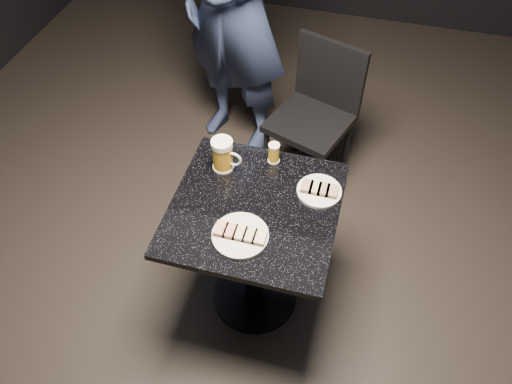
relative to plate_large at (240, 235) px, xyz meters
The scene contains 10 objects.
floor 0.77m from the plate_large, 84.96° to the left, with size 6.00×6.00×0.00m, color black.
plate_large is the anchor object (origin of this frame).
plate_small 0.41m from the plate_large, 50.31° to the left, with size 0.19×0.19×0.01m, color silver.
patron 1.44m from the plate_large, 107.18° to the left, with size 0.72×0.47×1.96m, color navy.
table 0.30m from the plate_large, 84.96° to the left, with size 0.70×0.70×0.75m.
beer_mug 0.40m from the plate_large, 117.17° to the left, with size 0.14×0.10×0.16m.
beer_tumbler 0.45m from the plate_large, 86.70° to the left, with size 0.06×0.06×0.10m.
chair 1.20m from the plate_large, 84.39° to the left, with size 0.54×0.54×0.88m.
canapes_on_plate_large 0.02m from the plate_large, 97.13° to the right, with size 0.21×0.07×0.02m.
canapes_on_plate_small 0.41m from the plate_large, 50.31° to the left, with size 0.16×0.07×0.02m.
Camera 1 is at (0.35, -1.28, 2.36)m, focal length 35.00 mm.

